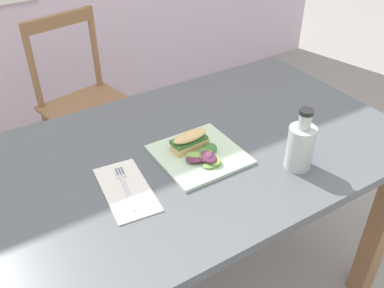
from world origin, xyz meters
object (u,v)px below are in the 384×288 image
(dining_table, at_px, (186,182))
(fork_on_napkin, at_px, (125,184))
(plate_lunch, at_px, (199,155))
(sandwich_half_front, at_px, (190,140))
(bottle_cold_brew, at_px, (300,148))
(chair_wooden_far, at_px, (86,105))

(dining_table, bearing_deg, fork_on_napkin, -167.62)
(plate_lunch, bearing_deg, sandwich_half_front, 103.71)
(plate_lunch, distance_m, sandwich_half_front, 0.05)
(fork_on_napkin, bearing_deg, plate_lunch, 1.55)
(sandwich_half_front, xyz_separation_m, fork_on_napkin, (-0.24, -0.04, -0.03))
(dining_table, xyz_separation_m, fork_on_napkin, (-0.22, -0.05, 0.13))
(bottle_cold_brew, bearing_deg, plate_lunch, 138.26)
(fork_on_napkin, bearing_deg, bottle_cold_brew, -21.84)
(dining_table, xyz_separation_m, plate_lunch, (0.02, -0.04, 0.13))
(dining_table, bearing_deg, chair_wooden_far, 90.57)
(fork_on_napkin, distance_m, bottle_cold_brew, 0.50)
(dining_table, distance_m, bottle_cold_brew, 0.38)
(sandwich_half_front, bearing_deg, bottle_cold_brew, -45.69)
(bottle_cold_brew, bearing_deg, chair_wooden_far, 101.80)
(sandwich_half_front, bearing_deg, chair_wooden_far, 91.31)
(dining_table, distance_m, fork_on_napkin, 0.26)
(sandwich_half_front, bearing_deg, plate_lunch, -76.29)
(dining_table, bearing_deg, bottle_cold_brew, -44.77)
(bottle_cold_brew, bearing_deg, fork_on_napkin, 158.16)
(plate_lunch, height_order, fork_on_napkin, plate_lunch)
(plate_lunch, bearing_deg, dining_table, 116.67)
(chair_wooden_far, xyz_separation_m, sandwich_half_front, (0.02, -0.94, 0.33))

